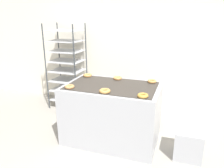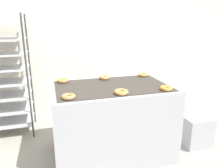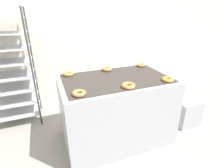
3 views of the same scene
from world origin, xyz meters
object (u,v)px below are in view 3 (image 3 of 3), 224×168
object	(u,v)px
fryer_machine	(116,109)
donut_far_right	(141,65)
donut_near_center	(128,86)
donut_far_left	(68,74)
donut_far_center	(107,69)
glaze_bin	(185,111)
baking_rack_cart	(9,69)
donut_near_left	(79,93)
donut_near_right	(168,79)

from	to	relation	value
fryer_machine	donut_far_right	world-z (taller)	donut_far_right
donut_near_center	donut_far_left	bearing A→B (deg)	130.78
donut_near_center	donut_far_left	xyz separation A→B (m)	(-0.56, 0.65, -0.00)
donut_far_center	glaze_bin	bearing A→B (deg)	-19.67
glaze_bin	donut_near_center	xyz separation A→B (m)	(-1.15, -0.23, 0.73)
baking_rack_cart	donut_near_left	world-z (taller)	baking_rack_cart
baking_rack_cart	glaze_bin	size ratio (longest dim) A/B	4.23
baking_rack_cart	glaze_bin	world-z (taller)	baking_rack_cart
donut_far_center	donut_far_left	bearing A→B (deg)	-179.85
baking_rack_cart	donut_far_right	world-z (taller)	baking_rack_cart
donut_near_left	donut_near_center	size ratio (longest dim) A/B	0.92
donut_near_left	donut_far_right	distance (m)	1.27
donut_near_center	donut_near_left	bearing A→B (deg)	178.74
glaze_bin	donut_near_left	world-z (taller)	donut_near_left
donut_far_right	donut_near_center	bearing A→B (deg)	-129.48
glaze_bin	donut_far_left	size ratio (longest dim) A/B	2.85
fryer_machine	donut_far_left	distance (m)	0.80
donut_near_right	donut_far_center	size ratio (longest dim) A/B	1.02
donut_far_left	donut_far_center	distance (m)	0.54
donut_near_center	glaze_bin	bearing A→B (deg)	11.18
donut_near_right	donut_far_left	world-z (taller)	donut_far_left
donut_far_center	donut_near_right	bearing A→B (deg)	-50.24
donut_near_center	donut_near_right	size ratio (longest dim) A/B	1.07
donut_near_left	donut_far_center	size ratio (longest dim) A/B	1.00
baking_rack_cart	donut_near_center	size ratio (longest dim) A/B	11.48
fryer_machine	donut_far_left	bearing A→B (deg)	149.92
fryer_machine	donut_far_right	xyz separation A→B (m)	(0.55, 0.33, 0.48)
donut_near_left	glaze_bin	bearing A→B (deg)	7.23
donut_near_center	fryer_machine	bearing A→B (deg)	91.11
baking_rack_cart	donut_far_center	world-z (taller)	baking_rack_cart
donut_near_left	baking_rack_cart	bearing A→B (deg)	121.42
donut_near_right	donut_near_left	bearing A→B (deg)	179.01
donut_near_right	fryer_machine	bearing A→B (deg)	147.94
donut_near_left	donut_near_right	xyz separation A→B (m)	(1.07, -0.02, 0.00)
glaze_bin	donut_far_right	distance (m)	1.04
donut_near_left	fryer_machine	bearing A→B (deg)	30.17
baking_rack_cart	donut_far_right	bearing A→B (deg)	-19.05
donut_far_center	donut_far_right	size ratio (longest dim) A/B	1.04
glaze_bin	donut_near_right	distance (m)	0.99
fryer_machine	glaze_bin	bearing A→B (deg)	-4.87
donut_near_right	donut_far_right	xyz separation A→B (m)	(0.02, 0.66, -0.00)
donut_far_left	baking_rack_cart	bearing A→B (deg)	139.81
donut_near_left	donut_far_left	distance (m)	0.63
fryer_machine	donut_near_left	distance (m)	0.79
glaze_bin	donut_near_left	xyz separation A→B (m)	(-1.70, -0.22, 0.73)
baking_rack_cart	donut_far_center	xyz separation A→B (m)	(1.32, -0.66, 0.04)
donut_near_right	donut_near_center	bearing A→B (deg)	179.29
donut_near_center	donut_near_right	world-z (taller)	donut_near_center
fryer_machine	donut_far_left	size ratio (longest dim) A/B	9.77
donut_near_center	donut_far_center	size ratio (longest dim) A/B	1.09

